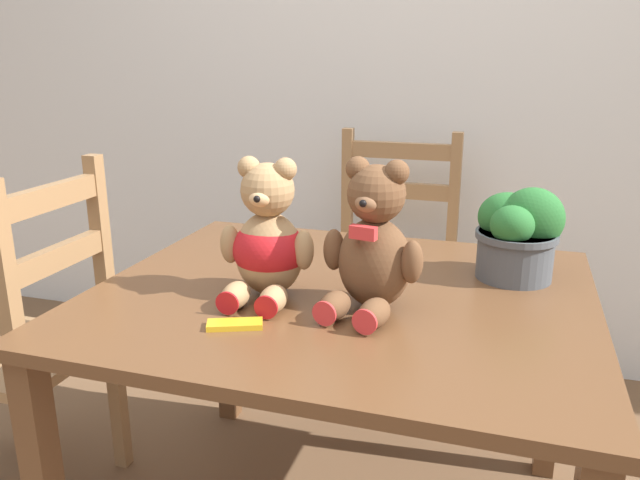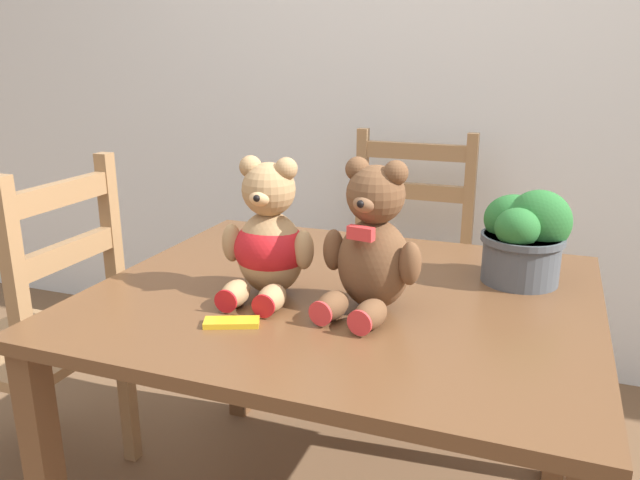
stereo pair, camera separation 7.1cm
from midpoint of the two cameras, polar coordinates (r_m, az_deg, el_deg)
wall_back at (r=2.53m, az=8.77°, el=17.65°), size 8.00×0.04×2.60m
dining_table at (r=1.53m, az=0.58°, el=-7.91°), size 1.16×0.99×0.71m
wooden_chair_behind at (r=2.36m, az=5.61°, el=-2.43°), size 0.46×0.41×0.97m
wooden_chair_side at (r=1.93m, az=-25.94°, el=-8.83°), size 0.41×0.40×0.98m
teddy_bear_left at (r=1.44m, az=-6.23°, el=-0.18°), size 0.23×0.23×0.32m
teddy_bear_right at (r=1.35m, az=3.36°, el=-0.56°), size 0.24×0.25×0.33m
potted_plant at (r=1.61m, az=16.43°, el=0.49°), size 0.21×0.20×0.23m
chocolate_bar at (r=1.32m, az=-9.36°, el=-7.64°), size 0.12×0.08×0.01m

